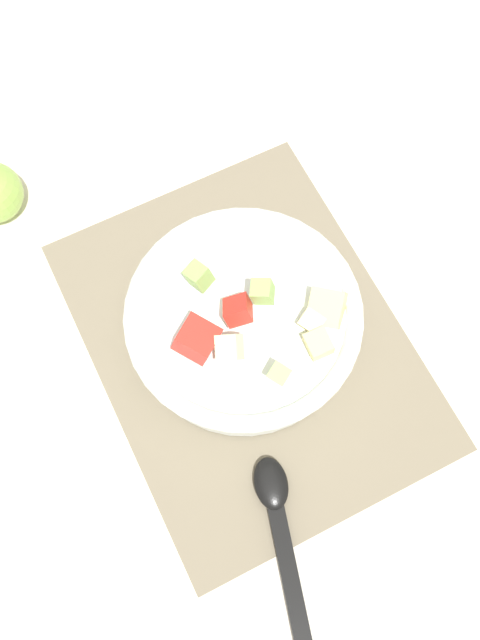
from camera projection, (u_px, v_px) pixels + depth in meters
ground_plane at (248, 344)px, 0.83m from camera, size 2.40×2.40×0.00m
placemat at (248, 343)px, 0.83m from camera, size 0.44×0.34×0.01m
salad_bowl at (241, 323)px, 0.79m from camera, size 0.26×0.26×0.11m
serving_spoon at (279, 521)px, 0.75m from camera, size 0.20×0.08×0.01m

